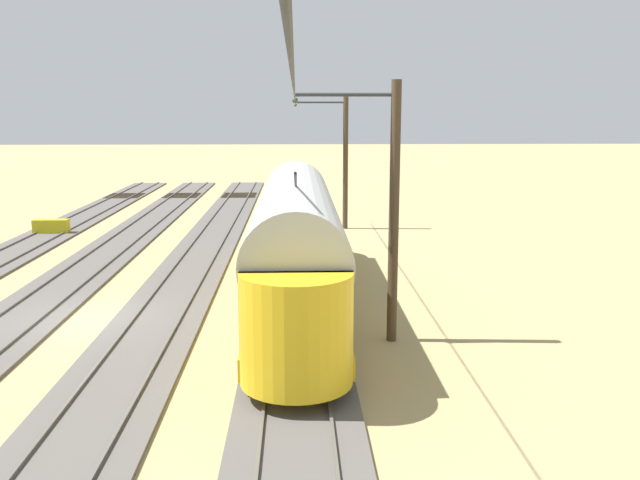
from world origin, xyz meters
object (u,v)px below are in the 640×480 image
at_px(switch_stand, 322,229).
at_px(track_end_bumper, 51,227).
at_px(catenary_pole_foreground, 344,160).
at_px(catenary_pole_mid_near, 391,209).
at_px(vintage_streetcar, 296,239).

height_order(switch_stand, track_end_bumper, switch_stand).
height_order(catenary_pole_foreground, catenary_pole_mid_near, same).
height_order(vintage_streetcar, catenary_pole_foreground, catenary_pole_foreground).
bearing_deg(vintage_streetcar, catenary_pole_mid_near, 126.02).
distance_m(vintage_streetcar, catenary_pole_foreground, 15.26).
relative_size(catenary_pole_foreground, switch_stand, 5.89).
distance_m(vintage_streetcar, catenary_pole_mid_near, 4.73).
relative_size(vintage_streetcar, track_end_bumper, 9.82).
height_order(catenary_pole_foreground, track_end_bumper, catenary_pole_foreground).
height_order(catenary_pole_foreground, switch_stand, catenary_pole_foreground).
bearing_deg(switch_stand, vintage_streetcar, 83.27).
bearing_deg(switch_stand, track_end_bumper, -11.83).
height_order(catenary_pole_mid_near, track_end_bumper, catenary_pole_mid_near).
bearing_deg(catenary_pole_mid_near, track_end_bumper, -47.97).
height_order(vintage_streetcar, track_end_bumper, vintage_streetcar).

